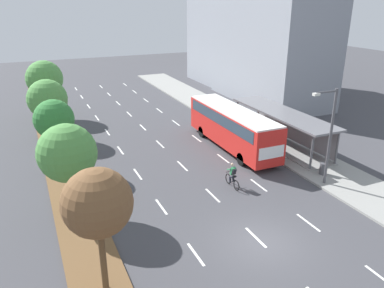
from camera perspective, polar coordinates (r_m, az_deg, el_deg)
ground_plane at (r=20.69m, az=10.31°, el=-14.34°), size 140.00×140.00×0.00m
median_strip at (r=35.72m, az=-19.89°, el=0.43°), size 2.60×52.00×0.12m
sidewalk_right at (r=40.55m, az=5.50°, el=4.03°), size 4.50×52.00×0.15m
lane_divider_left at (r=34.55m, az=-11.69°, el=0.50°), size 0.14×47.24×0.01m
lane_divider_center at (r=35.38m, az=-6.17°, el=1.32°), size 0.14×47.24×0.01m
lane_divider_right at (r=36.53m, az=-0.95°, el=2.08°), size 0.14×47.24×0.01m
bus_shelter at (r=33.08m, az=13.62°, el=2.83°), size 2.90×11.37×2.86m
bus at (r=31.74m, az=6.04°, el=2.93°), size 2.54×11.29×3.37m
cyclist at (r=25.50m, az=6.10°, el=-4.83°), size 0.46×1.82×1.71m
median_tree_nearest at (r=15.57m, az=-13.99°, el=-8.63°), size 2.85×2.85×5.65m
median_tree_second at (r=22.03m, az=-18.20°, el=-1.32°), size 3.29×3.29×5.42m
median_tree_third at (r=28.65m, az=-19.98°, el=3.46°), size 2.84×2.84×5.15m
median_tree_fourth at (r=35.44m, az=-20.86°, el=6.29°), size 3.43×3.43×5.28m
median_tree_fifth at (r=42.18m, az=-21.24°, el=9.10°), size 3.69×3.69×5.90m
streetlight at (r=25.95m, az=19.85°, el=1.85°), size 1.91×0.24×6.50m
trash_bin at (r=28.53m, az=19.06°, el=-3.50°), size 0.52×0.52×0.85m
building_mid_right at (r=55.70m, az=5.97°, el=18.20°), size 6.95×15.19×18.44m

